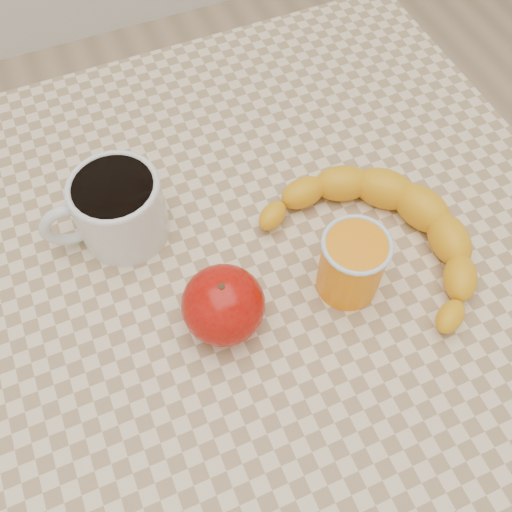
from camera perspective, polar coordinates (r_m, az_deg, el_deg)
name	(u,v)px	position (r m, az deg, el deg)	size (l,w,h in m)	color
ground	(256,433)	(1.35, 0.00, -17.26)	(3.00, 3.00, 0.00)	tan
table	(256,299)	(0.73, 0.00, -4.34)	(0.80, 0.80, 0.75)	beige
coffee_mug	(117,208)	(0.66, -13.77, 4.72)	(0.14, 0.11, 0.09)	silver
orange_juice_glass	(352,264)	(0.61, 9.55, -0.80)	(0.07, 0.07, 0.09)	orange
apple	(223,305)	(0.59, -3.29, -4.90)	(0.11, 0.11, 0.08)	#930504
banana	(383,236)	(0.66, 12.60, 2.00)	(0.31, 0.36, 0.05)	#EEA915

